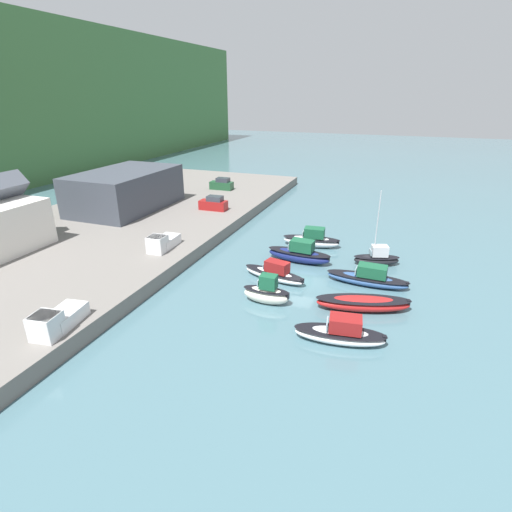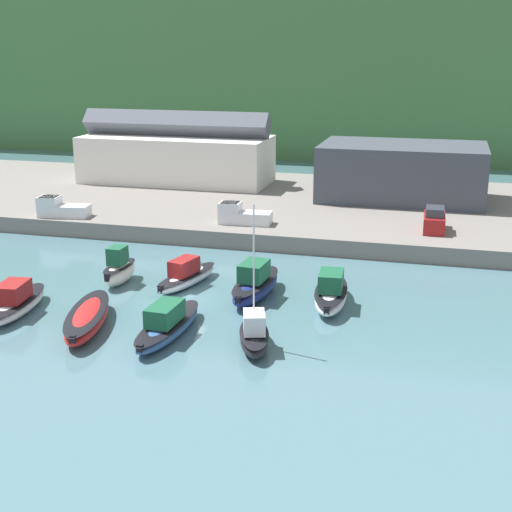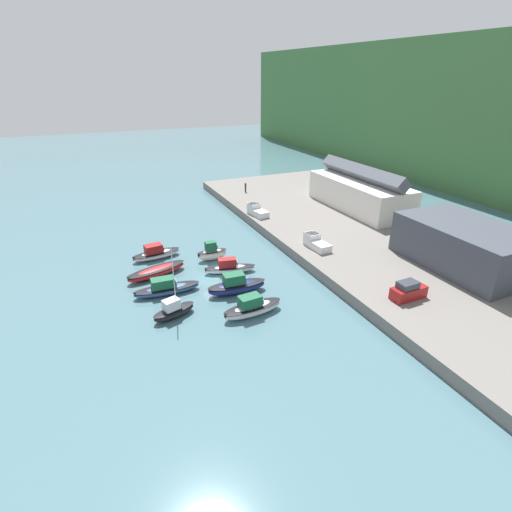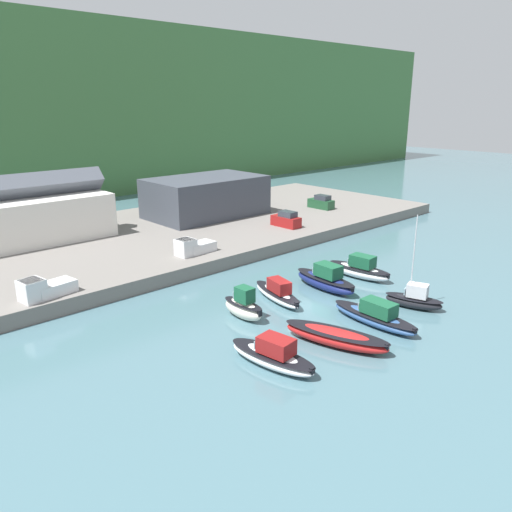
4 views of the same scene
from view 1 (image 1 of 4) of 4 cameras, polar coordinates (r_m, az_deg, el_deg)
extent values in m
plane|color=#476B75|center=(42.06, 6.55, -3.47)|extent=(320.00, 320.00, 0.00)
cube|color=slate|center=(54.95, -23.06, 1.99)|extent=(91.01, 30.59, 1.50)
cube|color=#3D424C|center=(65.01, -18.11, 8.99)|extent=(16.84, 10.40, 5.74)
cube|color=slate|center=(61.99, -14.32, 8.78)|extent=(15.99, 0.10, 3.44)
ellipsoid|color=white|center=(37.14, 1.46, -5.64)|extent=(1.55, 4.33, 1.58)
ellipsoid|color=black|center=(36.88, 1.46, -4.88)|extent=(1.61, 4.42, 0.12)
cube|color=#195638|center=(36.43, 1.80, -3.69)|extent=(1.15, 1.52, 1.30)
cube|color=#8CA5B2|center=(36.77, 0.46, -3.75)|extent=(1.02, 0.11, 0.65)
cube|color=black|center=(36.47, 4.53, -5.70)|extent=(0.36, 0.28, 0.56)
ellipsoid|color=white|center=(41.77, 2.59, -2.77)|extent=(3.27, 7.14, 0.99)
ellipsoid|color=black|center=(41.62, 2.60, -2.34)|extent=(3.37, 7.29, 0.12)
cube|color=maroon|center=(41.16, 3.03, -1.54)|extent=(1.81, 2.66, 1.15)
cube|color=#8CA5B2|center=(41.88, 1.43, -1.33)|extent=(1.15, 0.36, 0.57)
cube|color=black|center=(40.25, 6.61, -3.61)|extent=(0.41, 0.36, 0.56)
ellipsoid|color=navy|center=(46.31, 6.13, 0.02)|extent=(2.67, 7.46, 1.42)
ellipsoid|color=black|center=(46.13, 6.16, 0.59)|extent=(2.77, 7.61, 0.12)
cube|color=#195638|center=(45.72, 6.63, 1.50)|extent=(1.79, 2.67, 1.26)
cube|color=#8CA5B2|center=(46.21, 4.94, 1.55)|extent=(1.46, 0.20, 0.63)
cube|color=black|center=(45.33, 10.30, -0.35)|extent=(0.38, 0.30, 0.56)
ellipsoid|color=silver|center=(51.18, 7.88, 2.06)|extent=(2.67, 7.22, 1.27)
ellipsoid|color=black|center=(51.03, 7.91, 2.53)|extent=(2.76, 7.37, 0.12)
cube|color=#195638|center=(50.73, 8.35, 3.34)|extent=(1.77, 2.60, 1.22)
cube|color=#8CA5B2|center=(50.96, 6.79, 3.29)|extent=(1.42, 0.22, 0.61)
cube|color=black|center=(50.80, 11.64, 1.94)|extent=(0.38, 0.31, 0.56)
ellipsoid|color=silver|center=(32.58, 11.85, -11.08)|extent=(3.04, 7.26, 1.07)
ellipsoid|color=black|center=(32.38, 11.91, -10.53)|extent=(3.14, 7.41, 0.12)
cube|color=maroon|center=(31.99, 12.65, -9.46)|extent=(1.91, 2.65, 1.17)
cube|color=#8CA5B2|center=(32.08, 10.13, -9.51)|extent=(1.44, 0.29, 0.58)
cube|color=black|center=(32.68, 17.85, -11.20)|extent=(0.39, 0.32, 0.56)
ellipsoid|color=red|center=(37.38, 15.03, -6.57)|extent=(4.40, 8.58, 1.25)
ellipsoid|color=black|center=(37.18, 15.10, -5.98)|extent=(4.53, 8.77, 0.12)
cube|color=black|center=(38.23, 20.92, -6.25)|extent=(0.42, 0.37, 0.56)
ellipsoid|color=#33568E|center=(42.22, 15.57, -3.32)|extent=(2.36, 8.17, 1.02)
ellipsoid|color=black|center=(42.07, 15.62, -2.89)|extent=(2.45, 8.33, 0.12)
cube|color=#195638|center=(41.74, 16.27, -2.06)|extent=(1.65, 2.89, 1.15)
cube|color=#8CA5B2|center=(41.96, 14.14, -1.96)|extent=(1.39, 0.15, 0.58)
cube|color=black|center=(41.98, 20.79, -3.86)|extent=(0.37, 0.29, 0.56)
ellipsoid|color=black|center=(47.28, 16.80, -0.57)|extent=(3.08, 5.28, 1.12)
ellipsoid|color=black|center=(47.14, 16.86, -0.13)|extent=(3.18, 5.40, 0.12)
cube|color=silver|center=(46.92, 17.26, 0.72)|extent=(1.71, 2.05, 1.18)
cube|color=#8CA5B2|center=(46.74, 16.01, 0.55)|extent=(1.09, 0.43, 0.59)
cylinder|color=silver|center=(45.76, 16.94, 4.38)|extent=(0.10, 0.10, 7.44)
cube|color=maroon|center=(61.78, -6.12, 7.23)|extent=(1.91, 4.25, 1.40)
cube|color=#333842|center=(61.38, -5.89, 8.18)|extent=(1.59, 2.35, 0.76)
cube|color=#1E4C2D|center=(75.13, -4.94, 9.99)|extent=(1.88, 4.24, 1.40)
cube|color=#333842|center=(74.78, -4.75, 10.79)|extent=(1.58, 2.34, 0.76)
cube|color=silver|center=(47.74, -12.65, 2.01)|extent=(3.63, 2.21, 1.10)
cube|color=silver|center=(45.98, -13.90, 1.63)|extent=(2.00, 2.01, 1.90)
cube|color=#2D333D|center=(45.74, -13.98, 2.45)|extent=(1.73, 1.90, 0.50)
cube|color=silver|center=(34.72, -25.61, -7.83)|extent=(3.77, 2.50, 1.10)
cube|color=silver|center=(33.21, -27.77, -8.86)|extent=(2.15, 2.16, 1.90)
cube|color=#2D333D|center=(32.88, -27.99, -7.81)|extent=(1.87, 2.02, 0.50)
camera|label=2|loc=(64.59, 55.57, 12.05)|focal=50.00mm
camera|label=3|loc=(82.94, 26.85, 25.02)|focal=28.00mm
camera|label=4|loc=(19.78, 95.20, -3.42)|focal=35.00mm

